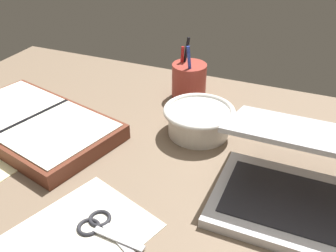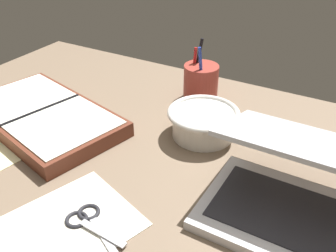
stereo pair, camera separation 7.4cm
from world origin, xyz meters
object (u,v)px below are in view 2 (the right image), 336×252
laptop (308,196)px  pen_cup (201,82)px  bowl (203,122)px  planner (43,116)px  scissors (87,220)px

laptop → pen_cup: size_ratio=2.09×
bowl → planner: size_ratio=0.37×
laptop → scissors: laptop is taller
pen_cup → scissors: pen_cup is taller
bowl → pen_cup: pen_cup is taller
laptop → scissors: bearing=-148.1°
bowl → pen_cup: bearing=117.5°
laptop → planner: bearing=-180.0°
bowl → pen_cup: size_ratio=1.03×
pen_cup → scissors: (2.80, -49.12, -4.40)cm
bowl → scissors: bearing=-99.3°
laptop → pen_cup: 45.23cm
scissors → bowl: bearing=96.6°
bowl → scissors: 33.84cm
laptop → bowl: 29.19cm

